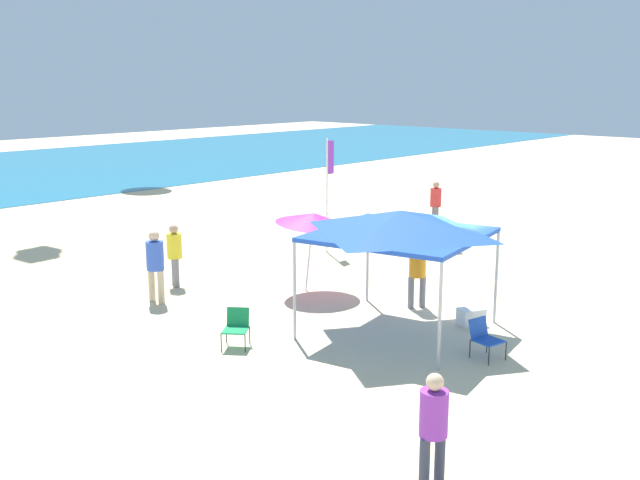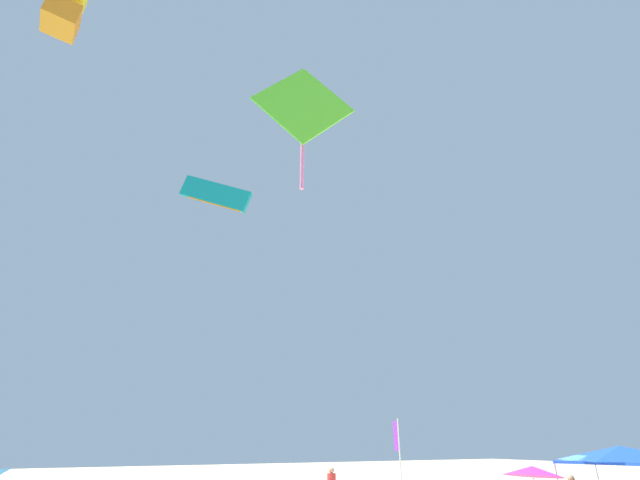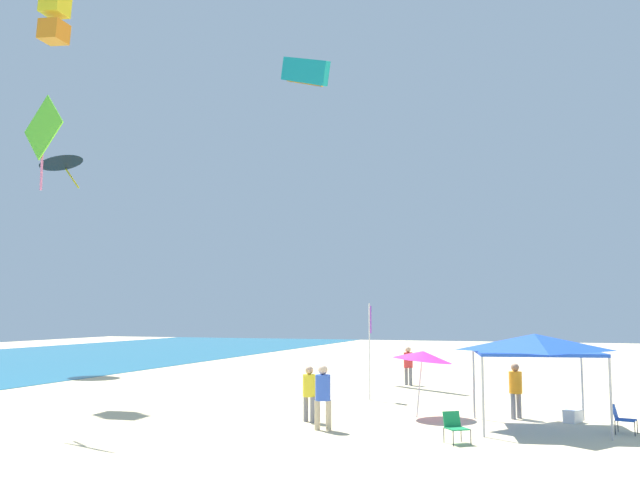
% 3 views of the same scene
% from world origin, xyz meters
% --- Properties ---
extents(canopy_tent, '(4.13, 4.12, 2.84)m').
position_xyz_m(canopy_tent, '(-2.01, -0.23, 2.52)').
color(canopy_tent, '#B7B7BC').
rests_on(canopy_tent, ground).
extents(beach_umbrella, '(2.06, 2.07, 2.34)m').
position_xyz_m(beach_umbrella, '(-0.95, 3.42, 2.03)').
color(beach_umbrella, silver).
rests_on(beach_umbrella, ground).
extents(banner_flag, '(0.36, 0.06, 3.84)m').
position_xyz_m(banner_flag, '(2.87, 6.29, 2.31)').
color(banner_flag, silver).
rests_on(banner_flag, ground).
extents(kite_box_yellow, '(1.14, 1.20, 2.33)m').
position_xyz_m(kite_box_yellow, '(1.18, 21.09, 17.27)').
color(kite_box_yellow, yellow).
extents(kite_diamond_lime, '(0.74, 2.18, 3.25)m').
position_xyz_m(kite_diamond_lime, '(-6.13, 15.03, 9.49)').
color(kite_diamond_lime, '#66D82D').
extents(kite_parafoil_teal, '(3.12, 4.05, 2.88)m').
position_xyz_m(kite_parafoil_teal, '(11.99, 12.51, 17.34)').
color(kite_parafoil_teal, teal).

